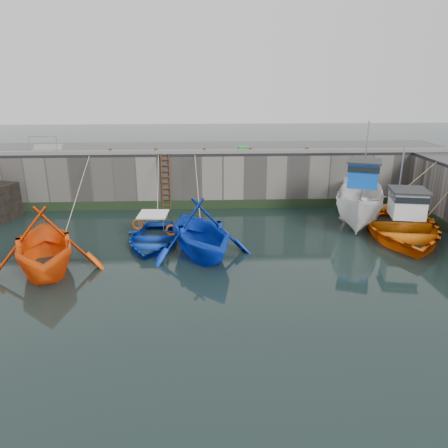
{
  "coord_description": "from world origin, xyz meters",
  "views": [
    {
      "loc": [
        0.1,
        -14.22,
        7.13
      ],
      "look_at": [
        0.97,
        3.52,
        1.2
      ],
      "focal_mm": 35.0,
      "sensor_mm": 36.0,
      "label": 1
    }
  ],
  "objects_px": {
    "bollard_e": "(307,150)",
    "boat_far_white": "(360,203)",
    "boat_near_blue": "(153,243)",
    "bollard_b": "(156,151)",
    "fish_crate": "(243,149)",
    "boat_near_white": "(47,270)",
    "bollard_a": "(111,151)",
    "bollard_d": "(251,150)",
    "ladder": "(166,182)",
    "bollard_c": "(204,151)",
    "boat_far_orange": "(401,226)",
    "boat_near_blacktrim": "(201,254)"
  },
  "relations": [
    {
      "from": "bollard_e",
      "to": "boat_far_white",
      "type": "bearing_deg",
      "value": -56.16
    },
    {
      "from": "boat_near_blue",
      "to": "bollard_e",
      "type": "bearing_deg",
      "value": 38.52
    },
    {
      "from": "boat_far_white",
      "to": "bollard_b",
      "type": "relative_size",
      "value": 24.03
    },
    {
      "from": "fish_crate",
      "to": "boat_near_white",
      "type": "bearing_deg",
      "value": -139.3
    },
    {
      "from": "bollard_a",
      "to": "bollard_d",
      "type": "height_order",
      "value": "same"
    },
    {
      "from": "bollard_b",
      "to": "bollard_d",
      "type": "height_order",
      "value": "same"
    },
    {
      "from": "boat_near_blue",
      "to": "bollard_b",
      "type": "height_order",
      "value": "bollard_b"
    },
    {
      "from": "ladder",
      "to": "bollard_e",
      "type": "relative_size",
      "value": 11.43
    },
    {
      "from": "fish_crate",
      "to": "bollard_c",
      "type": "relative_size",
      "value": 1.91
    },
    {
      "from": "boat_near_white",
      "to": "bollard_c",
      "type": "height_order",
      "value": "bollard_c"
    },
    {
      "from": "bollard_b",
      "to": "bollard_e",
      "type": "distance_m",
      "value": 8.5
    },
    {
      "from": "bollard_d",
      "to": "boat_near_blue",
      "type": "bearing_deg",
      "value": -131.58
    },
    {
      "from": "bollard_e",
      "to": "bollard_a",
      "type": "bearing_deg",
      "value": 180.0
    },
    {
      "from": "boat_far_orange",
      "to": "bollard_d",
      "type": "distance_m",
      "value": 8.94
    },
    {
      "from": "ladder",
      "to": "bollard_b",
      "type": "xyz_separation_m",
      "value": [
        -0.5,
        0.34,
        1.71
      ]
    },
    {
      "from": "boat_far_white",
      "to": "boat_far_orange",
      "type": "xyz_separation_m",
      "value": [
        1.32,
        -1.98,
        -0.56
      ]
    },
    {
      "from": "boat_near_blacktrim",
      "to": "bollard_c",
      "type": "bearing_deg",
      "value": 68.2
    },
    {
      "from": "bollard_d",
      "to": "bollard_c",
      "type": "bearing_deg",
      "value": 180.0
    },
    {
      "from": "bollard_a",
      "to": "fish_crate",
      "type": "bearing_deg",
      "value": 3.23
    },
    {
      "from": "ladder",
      "to": "bollard_a",
      "type": "distance_m",
      "value": 3.47
    },
    {
      "from": "ladder",
      "to": "bollard_a",
      "type": "relative_size",
      "value": 11.43
    },
    {
      "from": "bollard_a",
      "to": "bollard_e",
      "type": "height_order",
      "value": "same"
    },
    {
      "from": "boat_near_blacktrim",
      "to": "bollard_e",
      "type": "height_order",
      "value": "bollard_e"
    },
    {
      "from": "boat_far_white",
      "to": "bollard_c",
      "type": "height_order",
      "value": "boat_far_white"
    },
    {
      "from": "boat_near_white",
      "to": "boat_far_white",
      "type": "relative_size",
      "value": 0.8
    },
    {
      "from": "bollard_d",
      "to": "ladder",
      "type": "bearing_deg",
      "value": -176.0
    },
    {
      "from": "boat_far_orange",
      "to": "fish_crate",
      "type": "bearing_deg",
      "value": 153.0
    },
    {
      "from": "boat_near_white",
      "to": "bollard_a",
      "type": "height_order",
      "value": "bollard_a"
    },
    {
      "from": "bollard_b",
      "to": "bollard_e",
      "type": "bearing_deg",
      "value": 0.0
    },
    {
      "from": "ladder",
      "to": "boat_near_blue",
      "type": "distance_m",
      "value": 5.6
    },
    {
      "from": "fish_crate",
      "to": "bollard_b",
      "type": "xyz_separation_m",
      "value": [
        -4.91,
        -0.42,
        -0.02
      ]
    },
    {
      "from": "bollard_b",
      "to": "bollard_a",
      "type": "bearing_deg",
      "value": 180.0
    },
    {
      "from": "bollard_e",
      "to": "ladder",
      "type": "bearing_deg",
      "value": -177.6
    },
    {
      "from": "boat_far_orange",
      "to": "boat_near_blacktrim",
      "type": "bearing_deg",
      "value": -156.96
    },
    {
      "from": "bollard_a",
      "to": "ladder",
      "type": "bearing_deg",
      "value": -6.38
    },
    {
      "from": "ladder",
      "to": "fish_crate",
      "type": "bearing_deg",
      "value": 9.7
    },
    {
      "from": "boat_far_orange",
      "to": "bollard_c",
      "type": "xyz_separation_m",
      "value": [
        -9.29,
        5.22,
        2.83
      ]
    },
    {
      "from": "boat_near_white",
      "to": "boat_far_orange",
      "type": "bearing_deg",
      "value": -6.8
    },
    {
      "from": "bollard_c",
      "to": "bollard_e",
      "type": "height_order",
      "value": "same"
    },
    {
      "from": "boat_near_white",
      "to": "bollard_e",
      "type": "distance_m",
      "value": 15.13
    },
    {
      "from": "bollard_a",
      "to": "boat_near_white",
      "type": "bearing_deg",
      "value": -97.38
    },
    {
      "from": "boat_far_white",
      "to": "fish_crate",
      "type": "xyz_separation_m",
      "value": [
        -5.76,
        3.66,
        2.28
      ]
    },
    {
      "from": "boat_near_blacktrim",
      "to": "bollard_b",
      "type": "bearing_deg",
      "value": 89.07
    },
    {
      "from": "ladder",
      "to": "boat_near_blacktrim",
      "type": "relative_size",
      "value": 0.62
    },
    {
      "from": "boat_near_blue",
      "to": "bollard_a",
      "type": "relative_size",
      "value": 16.16
    },
    {
      "from": "boat_near_white",
      "to": "bollard_b",
      "type": "distance_m",
      "value": 9.78
    },
    {
      "from": "ladder",
      "to": "bollard_e",
      "type": "height_order",
      "value": "bollard_e"
    },
    {
      "from": "bollard_a",
      "to": "bollard_d",
      "type": "relative_size",
      "value": 1.0
    },
    {
      "from": "ladder",
      "to": "boat_near_white",
      "type": "distance_m",
      "value": 9.25
    },
    {
      "from": "ladder",
      "to": "boat_far_white",
      "type": "bearing_deg",
      "value": -15.93
    }
  ]
}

